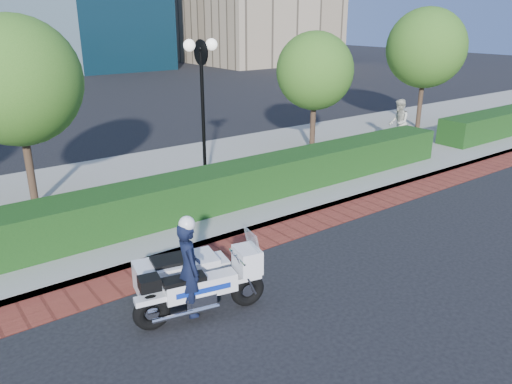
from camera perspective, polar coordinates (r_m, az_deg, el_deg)
ground at (r=10.58m, az=4.43°, el=-8.50°), size 120.00×120.00×0.00m
brick_strip at (r=11.62m, az=-0.44°, el=-5.70°), size 60.00×1.00×0.01m
sidewalk at (r=15.19m, az=-10.56°, el=0.46°), size 60.00×8.00×0.15m
hedge_main at (r=13.00m, az=-5.95°, el=0.08°), size 18.00×1.20×1.00m
lamppost at (r=14.29m, az=-6.16°, el=11.40°), size 1.02×0.70×4.21m
tree_b at (r=13.82m, az=-25.75°, el=11.33°), size 3.20×3.20×4.89m
tree_c at (r=18.62m, az=6.74°, el=13.56°), size 2.80×2.80×4.30m
tree_d at (r=23.50m, az=18.86°, el=15.30°), size 3.40×3.40×5.16m
police_motorcycle at (r=8.94m, az=-7.65°, el=-9.43°), size 2.37×1.92×1.93m
pedestrian at (r=20.11m, az=15.97°, el=7.62°), size 1.11×1.10×1.80m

